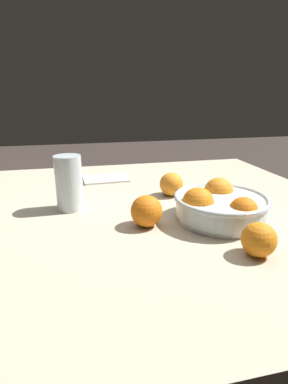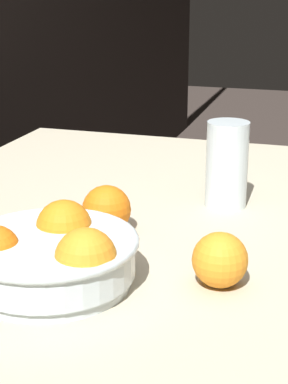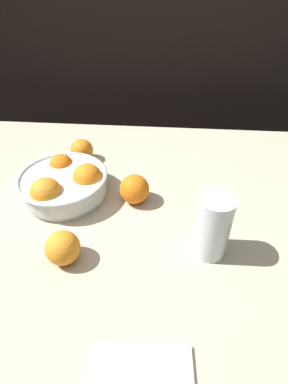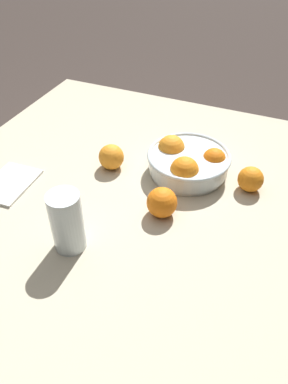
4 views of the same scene
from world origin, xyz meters
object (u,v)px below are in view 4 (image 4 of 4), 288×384
orange_loose_front (251,179)px  orange_loose_aside (111,157)px  orange_loose_near_bowl (162,202)px  juice_glass (67,225)px  fruit_bowl (188,162)px

orange_loose_front → orange_loose_aside: orange_loose_aside is taller
orange_loose_near_bowl → orange_loose_aside: orange_loose_near_bowl is taller
orange_loose_near_bowl → juice_glass: bearing=-41.0°
orange_loose_near_bowl → orange_loose_front: 0.27m
fruit_bowl → juice_glass: bearing=-24.1°
fruit_bowl → juice_glass: 0.42m
orange_loose_aside → juice_glass: bearing=8.9°
orange_loose_near_bowl → orange_loose_front: (-0.19, 0.19, -0.00)m
orange_loose_near_bowl → orange_loose_front: size_ratio=1.12×
fruit_bowl → orange_loose_near_bowl: size_ratio=3.05×
juice_glass → orange_loose_near_bowl: (-0.19, 0.16, -0.03)m
juice_glass → orange_loose_aside: (-0.32, -0.05, -0.03)m
juice_glass → orange_loose_near_bowl: bearing=139.0°
fruit_bowl → orange_loose_front: bearing=89.1°
orange_loose_aside → orange_loose_front: bearing=98.1°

